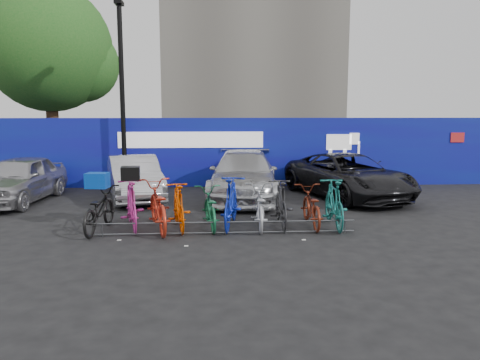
{
  "coord_description": "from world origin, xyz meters",
  "views": [
    {
      "loc": [
        -0.27,
        -10.36,
        2.63
      ],
      "look_at": [
        0.47,
        2.0,
        0.8
      ],
      "focal_mm": 35.0,
      "sensor_mm": 36.0,
      "label": 1
    }
  ],
  "objects": [
    {
      "name": "lamppost",
      "position": [
        -3.2,
        5.4,
        3.27
      ],
      "size": [
        0.25,
        0.5,
        6.11
      ],
      "color": "black",
      "rests_on": "ground"
    },
    {
      "name": "bike_5",
      "position": [
        0.14,
        0.06,
        0.58
      ],
      "size": [
        0.87,
        2.0,
        1.16
      ],
      "primitive_type": "imported",
      "rotation": [
        0.0,
        0.0,
        2.97
      ],
      "color": "#0E23AD",
      "rests_on": "ground"
    },
    {
      "name": "car_0",
      "position": [
        -5.88,
        3.38,
        0.68
      ],
      "size": [
        1.91,
        4.11,
        1.36
      ],
      "primitive_type": "imported",
      "rotation": [
        0.0,
        0.0,
        -0.08
      ],
      "color": "#A4A4A8",
      "rests_on": "ground"
    },
    {
      "name": "bike_7",
      "position": [
        1.29,
        0.08,
        0.54
      ],
      "size": [
        0.54,
        1.8,
        1.08
      ],
      "primitive_type": "imported",
      "rotation": [
        0.0,
        0.0,
        3.12
      ],
      "color": "#28282A",
      "rests_on": "ground"
    },
    {
      "name": "ground",
      "position": [
        0.0,
        0.0,
        0.0
      ],
      "size": [
        100.0,
        100.0,
        0.0
      ],
      "primitive_type": "plane",
      "color": "black",
      "rests_on": "ground"
    },
    {
      "name": "hoarding",
      "position": [
        0.01,
        6.0,
        1.2
      ],
      "size": [
        22.0,
        0.18,
        2.4
      ],
      "color": "#120B99",
      "rests_on": "ground"
    },
    {
      "name": "car_3",
      "position": [
        3.87,
        3.56,
        0.67
      ],
      "size": [
        3.58,
        5.28,
        1.34
      ],
      "primitive_type": "imported",
      "rotation": [
        0.0,
        0.0,
        0.3
      ],
      "color": "black",
      "rests_on": "ground"
    },
    {
      "name": "car_1",
      "position": [
        -2.62,
        3.71,
        0.65
      ],
      "size": [
        2.37,
        4.17,
        1.3
      ],
      "primitive_type": "imported",
      "rotation": [
        0.0,
        0.0,
        0.27
      ],
      "color": "#B3B3B8",
      "rests_on": "ground"
    },
    {
      "name": "cargo_topcase",
      "position": [
        -2.1,
        0.09,
        1.26
      ],
      "size": [
        0.44,
        0.4,
        0.3
      ],
      "primitive_type": "cube",
      "rotation": [
        0.0,
        0.0,
        0.1
      ],
      "color": "black",
      "rests_on": "bike_1"
    },
    {
      "name": "bike_rack",
      "position": [
        -0.0,
        -0.6,
        0.16
      ],
      "size": [
        5.6,
        0.03,
        0.3
      ],
      "color": "#595B60",
      "rests_on": "ground"
    },
    {
      "name": "bike_3",
      "position": [
        -1.03,
        -0.06,
        0.52
      ],
      "size": [
        0.8,
        1.8,
        1.04
      ],
      "primitive_type": "imported",
      "rotation": [
        0.0,
        0.0,
        3.33
      ],
      "color": "#E94C01",
      "rests_on": "ground"
    },
    {
      "name": "tree",
      "position": [
        -6.77,
        10.06,
        5.07
      ],
      "size": [
        5.4,
        5.2,
        7.8
      ],
      "color": "#382314",
      "rests_on": "ground"
    },
    {
      "name": "bike_6",
      "position": [
        0.79,
        0.04,
        0.48
      ],
      "size": [
        0.73,
        1.86,
        0.96
      ],
      "primitive_type": "imported",
      "rotation": [
        0.0,
        0.0,
        3.09
      ],
      "color": "#B1B3B9",
      "rests_on": "ground"
    },
    {
      "name": "car_2",
      "position": [
        0.68,
        3.67,
        0.71
      ],
      "size": [
        2.42,
        5.04,
        1.42
      ],
      "primitive_type": "imported",
      "rotation": [
        0.0,
        0.0,
        -0.09
      ],
      "color": "#B9BABF",
      "rests_on": "ground"
    },
    {
      "name": "bike_2",
      "position": [
        -1.5,
        -0.1,
        0.55
      ],
      "size": [
        1.22,
        2.2,
        1.1
      ],
      "primitive_type": "imported",
      "rotation": [
        0.0,
        0.0,
        3.39
      ],
      "color": "red",
      "rests_on": "ground"
    },
    {
      "name": "bike_8",
      "position": [
        1.98,
        0.06,
        0.46
      ],
      "size": [
        0.62,
        1.76,
        0.92
      ],
      "primitive_type": "imported",
      "rotation": [
        0.0,
        0.0,
        3.14
      ],
      "color": "maroon",
      "rests_on": "ground"
    },
    {
      "name": "bike_0",
      "position": [
        -2.78,
        -0.12,
        0.49
      ],
      "size": [
        0.83,
        1.9,
        0.97
      ],
      "primitive_type": "imported",
      "rotation": [
        0.0,
        0.0,
        3.04
      ],
      "color": "black",
      "rests_on": "ground"
    },
    {
      "name": "bike_1",
      "position": [
        -2.1,
        0.09,
        0.56
      ],
      "size": [
        0.98,
        1.92,
        1.11
      ],
      "primitive_type": "imported",
      "rotation": [
        0.0,
        0.0,
        3.4
      ],
      "color": "#D42F94",
      "rests_on": "ground"
    },
    {
      "name": "cargo_crate",
      "position": [
        -2.78,
        -0.12,
        1.14
      ],
      "size": [
        0.5,
        0.41,
        0.33
      ],
      "primitive_type": "cube",
      "rotation": [
        0.0,
        0.0,
        -0.12
      ],
      "color": "#083CAF",
      "rests_on": "bike_0"
    },
    {
      "name": "bike_4",
      "position": [
        -0.34,
        0.05,
        0.46
      ],
      "size": [
        0.8,
        1.79,
        0.91
      ],
      "primitive_type": "imported",
      "rotation": [
        0.0,
        0.0,
        3.26
      ],
      "color": "#16653B",
      "rests_on": "ground"
    },
    {
      "name": "bike_9",
      "position": [
        2.49,
        -0.08,
        0.55
      ],
      "size": [
        0.6,
        1.86,
        1.11
      ],
      "primitive_type": "imported",
      "rotation": [
        0.0,
        0.0,
        3.1
      ],
      "color": "#18716A",
      "rests_on": "ground"
    }
  ]
}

